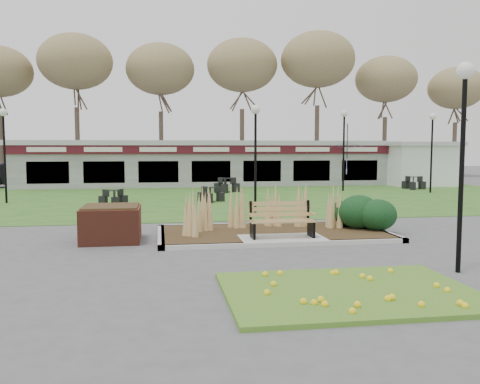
{
  "coord_description": "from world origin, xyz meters",
  "views": [
    {
      "loc": [
        -3.12,
        -12.55,
        2.46
      ],
      "look_at": [
        -0.82,
        2.0,
        1.17
      ],
      "focal_mm": 38.0,
      "sensor_mm": 36.0,
      "label": 1
    }
  ],
  "objects": [
    {
      "name": "lamp_post_near_left",
      "position": [
        2.67,
        -3.5,
        2.98
      ],
      "size": [
        0.34,
        0.34,
        4.09
      ],
      "color": "black",
      "rests_on": "ground"
    },
    {
      "name": "bistro_set_c",
      "position": [
        -0.87,
        10.17,
        0.24
      ],
      "size": [
        1.22,
        1.2,
        0.67
      ],
      "color": "black",
      "rests_on": "ground"
    },
    {
      "name": "bistro_set_a",
      "position": [
        -5.05,
        9.27,
        0.24
      ],
      "size": [
        1.21,
        1.18,
        0.66
      ],
      "color": "black",
      "rests_on": "ground"
    },
    {
      "name": "brick_planter",
      "position": [
        -4.4,
        1.0,
        0.48
      ],
      "size": [
        1.5,
        1.5,
        0.95
      ],
      "color": "brown",
      "rests_on": "ground"
    },
    {
      "name": "lawn",
      "position": [
        0.0,
        12.0,
        0.01
      ],
      "size": [
        34.0,
        16.0,
        0.02
      ],
      "primitive_type": "cube",
      "color": "#265F1E",
      "rests_on": "ground"
    },
    {
      "name": "patio_umbrella",
      "position": [
        8.54,
        18.0,
        1.8
      ],
      "size": [
        2.67,
        2.71,
        2.84
      ],
      "color": "black",
      "rests_on": "ground"
    },
    {
      "name": "planting_bed",
      "position": [
        1.27,
        1.35,
        0.37
      ],
      "size": [
        6.75,
        3.4,
        1.27
      ],
      "color": "#322814",
      "rests_on": "ground"
    },
    {
      "name": "flower_bed",
      "position": [
        0.0,
        -4.6,
        0.07
      ],
      "size": [
        4.2,
        3.0,
        0.16
      ],
      "color": "#3A7220",
      "rests_on": "ground"
    },
    {
      "name": "ground",
      "position": [
        0.0,
        0.0,
        0.0
      ],
      "size": [
        100.0,
        100.0,
        0.0
      ],
      "primitive_type": "plane",
      "color": "#515154",
      "rests_on": "ground"
    },
    {
      "name": "park_bench",
      "position": [
        0.0,
        0.25,
        0.59
      ],
      "size": [
        1.7,
        0.66,
        0.93
      ],
      "color": "tan",
      "rests_on": "ground"
    },
    {
      "name": "food_pavilion",
      "position": [
        0.0,
        19.96,
        1.48
      ],
      "size": [
        24.6,
        3.4,
        2.9
      ],
      "color": "gray",
      "rests_on": "ground"
    },
    {
      "name": "service_hut",
      "position": [
        13.5,
        18.0,
        1.45
      ],
      "size": [
        4.4,
        3.4,
        2.83
      ],
      "color": "white",
      "rests_on": "ground"
    },
    {
      "name": "bistro_set_d",
      "position": [
        11.63,
        15.26,
        0.26
      ],
      "size": [
        1.22,
        1.39,
        0.74
      ],
      "color": "black",
      "rests_on": "ground"
    },
    {
      "name": "lamp_post_mid_left",
      "position": [
        -9.83,
        11.08,
        3.03
      ],
      "size": [
        0.35,
        0.35,
        4.16
      ],
      "color": "black",
      "rests_on": "ground"
    },
    {
      "name": "lamp_post_near_right",
      "position": [
        0.26,
        5.3,
        2.89
      ],
      "size": [
        0.33,
        0.33,
        3.97
      ],
      "color": "black",
      "rests_on": "ground"
    },
    {
      "name": "car_black",
      "position": [
        -11.95,
        21.0,
        0.76
      ],
      "size": [
        4.9,
        3.3,
        1.53
      ],
      "primitive_type": "imported",
      "rotation": [
        0.0,
        0.0,
        1.97
      ],
      "color": "black",
      "rests_on": "ground"
    },
    {
      "name": "lamp_post_far_right",
      "position": [
        11.41,
        12.97,
        3.14
      ],
      "size": [
        0.36,
        0.36,
        4.3
      ],
      "color": "black",
      "rests_on": "ground"
    },
    {
      "name": "bistro_set_b",
      "position": [
        0.47,
        14.99,
        0.28
      ],
      "size": [
        1.4,
        1.42,
        0.78
      ],
      "color": "black",
      "rests_on": "ground"
    },
    {
      "name": "lamp_post_mid_right",
      "position": [
        7.1,
        14.75,
        3.32
      ],
      "size": [
        0.38,
        0.38,
        4.55
      ],
      "color": "black",
      "rests_on": "ground"
    },
    {
      "name": "tree_backdrop",
      "position": [
        0.0,
        28.0,
        8.36
      ],
      "size": [
        47.24,
        5.24,
        10.36
      ],
      "color": "#47382B",
      "rests_on": "ground"
    }
  ]
}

